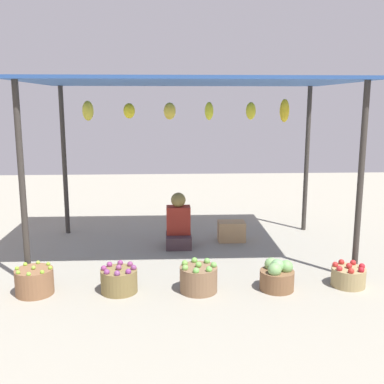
% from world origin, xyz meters
% --- Properties ---
extents(ground_plane, '(14.00, 14.00, 0.00)m').
position_xyz_m(ground_plane, '(0.00, 0.00, 0.00)').
color(ground_plane, gray).
extents(market_stall_structure, '(4.09, 2.38, 2.32)m').
position_xyz_m(market_stall_structure, '(-0.01, 0.01, 2.17)').
color(market_stall_structure, '#38332D').
rests_on(market_stall_structure, ground).
extents(vendor_person, '(0.36, 0.44, 0.78)m').
position_xyz_m(vendor_person, '(-0.15, 0.28, 0.30)').
color(vendor_person, '#453339').
rests_on(vendor_person, ground).
extents(basket_limes, '(0.41, 0.41, 0.32)m').
position_xyz_m(basket_limes, '(-1.75, -1.33, 0.14)').
color(basket_limes, brown).
rests_on(basket_limes, ground).
extents(basket_purple_onions, '(0.40, 0.40, 0.31)m').
position_xyz_m(basket_purple_onions, '(-0.84, -1.32, 0.13)').
color(basket_purple_onions, olive).
rests_on(basket_purple_onions, ground).
extents(basket_green_apples, '(0.41, 0.41, 0.34)m').
position_xyz_m(basket_green_apples, '(0.03, -1.35, 0.15)').
color(basket_green_apples, brown).
rests_on(basket_green_apples, ground).
extents(basket_cabbages, '(0.38, 0.38, 0.35)m').
position_xyz_m(basket_cabbages, '(0.90, -1.35, 0.16)').
color(basket_cabbages, brown).
rests_on(basket_cabbages, ground).
extents(basket_red_apples, '(0.38, 0.38, 0.27)m').
position_xyz_m(basket_red_apples, '(1.73, -1.28, 0.11)').
color(basket_red_apples, '#9E895A').
rests_on(basket_red_apples, ground).
extents(wooden_crate_near_vendor, '(0.40, 0.27, 0.30)m').
position_xyz_m(wooden_crate_near_vendor, '(0.64, 0.49, 0.15)').
color(wooden_crate_near_vendor, tan).
rests_on(wooden_crate_near_vendor, ground).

